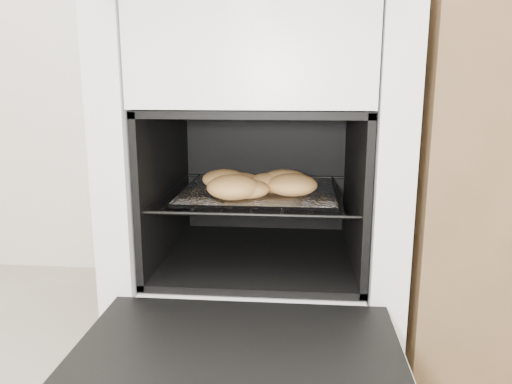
% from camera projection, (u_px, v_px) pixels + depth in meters
% --- Properties ---
extents(stove, '(0.67, 0.74, 1.02)m').
position_uv_depth(stove, '(261.00, 159.00, 1.34)').
color(stove, silver).
rests_on(stove, ground).
extents(oven_door, '(0.60, 0.47, 0.04)m').
position_uv_depth(oven_door, '(235.00, 369.00, 0.85)').
color(oven_door, black).
rests_on(oven_door, stove).
extents(oven_rack, '(0.49, 0.47, 0.01)m').
position_uv_depth(oven_rack, '(259.00, 192.00, 1.28)').
color(oven_rack, black).
rests_on(oven_rack, stove).
extents(foil_sheet, '(0.38, 0.33, 0.01)m').
position_uv_depth(foil_sheet, '(258.00, 192.00, 1.26)').
color(foil_sheet, white).
rests_on(foil_sheet, oven_rack).
extents(baked_rolls, '(0.34, 0.28, 0.06)m').
position_uv_depth(baked_rolls, '(259.00, 183.00, 1.22)').
color(baked_rolls, tan).
rests_on(baked_rolls, foil_sheet).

